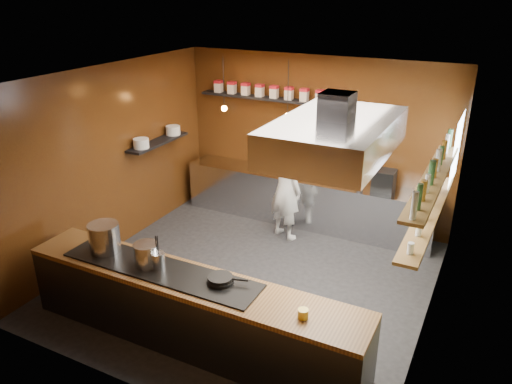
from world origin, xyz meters
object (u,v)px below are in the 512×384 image
Objects in this scene: extractor_hood at (335,136)px; chef at (285,189)px; stockpot_small at (146,254)px; espresso_machine at (384,180)px; stockpot_large at (104,238)px.

extractor_hood is 1.12× the size of chef.
extractor_hood is 6.55× the size of stockpot_small.
chef reaches higher than espresso_machine.
stockpot_small is 4.26m from espresso_machine.
stockpot_large is at bearing -155.64° from extractor_hood.
espresso_machine is 1.65m from chef.
extractor_hood is 3.14m from stockpot_large.
espresso_machine is at bearing -134.59° from chef.
extractor_hood is 5.65× the size of espresso_machine.
extractor_hood is at bearing -92.26° from espresso_machine.
chef is at bearing 69.52° from stockpot_large.
chef is (-1.42, 1.91, -1.61)m from extractor_hood.
extractor_hood is 2.95m from espresso_machine.
extractor_hood reaches higher than chef.
stockpot_large is (-2.57, -1.17, -1.38)m from extractor_hood.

